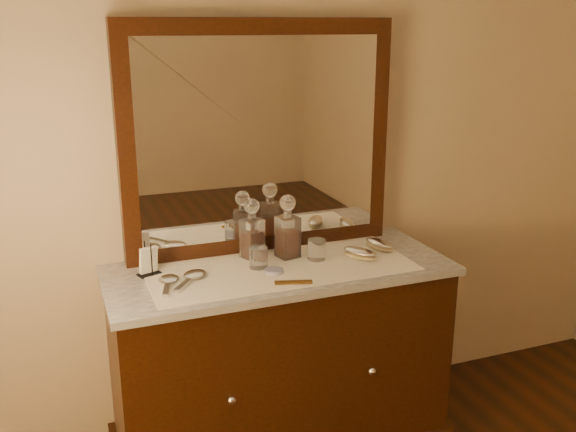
# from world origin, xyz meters

# --- Properties ---
(dresser_cabinet) EXTENTS (1.40, 0.55, 0.82)m
(dresser_cabinet) POSITION_xyz_m (0.00, 1.96, 0.41)
(dresser_cabinet) COLOR black
(dresser_cabinet) RESTS_ON floor
(knob_left) EXTENTS (0.04, 0.04, 0.04)m
(knob_left) POSITION_xyz_m (-0.30, 1.67, 0.45)
(knob_left) COLOR silver
(knob_left) RESTS_ON dresser_cabinet
(knob_right) EXTENTS (0.04, 0.04, 0.04)m
(knob_right) POSITION_xyz_m (0.30, 1.67, 0.45)
(knob_right) COLOR silver
(knob_right) RESTS_ON dresser_cabinet
(marble_top) EXTENTS (1.44, 0.59, 0.03)m
(marble_top) POSITION_xyz_m (0.00, 1.96, 0.83)
(marble_top) COLOR silver
(marble_top) RESTS_ON dresser_cabinet
(mirror_frame) EXTENTS (1.20, 0.08, 1.00)m
(mirror_frame) POSITION_xyz_m (0.00, 2.20, 1.35)
(mirror_frame) COLOR black
(mirror_frame) RESTS_ON marble_top
(mirror_glass) EXTENTS (1.06, 0.01, 0.86)m
(mirror_glass) POSITION_xyz_m (0.00, 2.17, 1.35)
(mirror_glass) COLOR white
(mirror_glass) RESTS_ON marble_top
(lace_runner) EXTENTS (1.10, 0.45, 0.00)m
(lace_runner) POSITION_xyz_m (0.00, 1.94, 0.85)
(lace_runner) COLOR white
(lace_runner) RESTS_ON marble_top
(pin_dish) EXTENTS (0.10, 0.10, 0.01)m
(pin_dish) POSITION_xyz_m (-0.05, 1.89, 0.86)
(pin_dish) COLOR silver
(pin_dish) RESTS_ON lace_runner
(comb) EXTENTS (0.15, 0.07, 0.01)m
(comb) POSITION_xyz_m (-0.01, 1.76, 0.86)
(comb) COLOR brown
(comb) RESTS_ON lace_runner
(napkin_rack) EXTENTS (0.10, 0.08, 0.14)m
(napkin_rack) POSITION_xyz_m (-0.52, 2.06, 0.90)
(napkin_rack) COLOR black
(napkin_rack) RESTS_ON marble_top
(decanter_left) EXTENTS (0.10, 0.10, 0.26)m
(decanter_left) POSITION_xyz_m (-0.07, 2.09, 0.96)
(decanter_left) COLOR maroon
(decanter_left) RESTS_ON lace_runner
(decanter_right) EXTENTS (0.10, 0.10, 0.28)m
(decanter_right) POSITION_xyz_m (0.07, 2.04, 0.96)
(decanter_right) COLOR maroon
(decanter_right) RESTS_ON lace_runner
(brush_near) EXTENTS (0.14, 0.17, 0.04)m
(brush_near) POSITION_xyz_m (0.36, 1.91, 0.88)
(brush_near) COLOR tan
(brush_near) RESTS_ON lace_runner
(brush_far) EXTENTS (0.11, 0.17, 0.04)m
(brush_far) POSITION_xyz_m (0.49, 1.99, 0.88)
(brush_far) COLOR tan
(brush_far) RESTS_ON lace_runner
(hand_mirror_outer) EXTENTS (0.11, 0.21, 0.02)m
(hand_mirror_outer) POSITION_xyz_m (-0.47, 1.94, 0.86)
(hand_mirror_outer) COLOR silver
(hand_mirror_outer) RESTS_ON lace_runner
(hand_mirror_inner) EXTENTS (0.18, 0.21, 0.02)m
(hand_mirror_inner) POSITION_xyz_m (-0.37, 1.95, 0.86)
(hand_mirror_inner) COLOR silver
(hand_mirror_inner) RESTS_ON lace_runner
(tumblers) EXTENTS (0.34, 0.08, 0.09)m
(tumblers) POSITION_xyz_m (0.04, 1.97, 0.90)
(tumblers) COLOR white
(tumblers) RESTS_ON lace_runner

